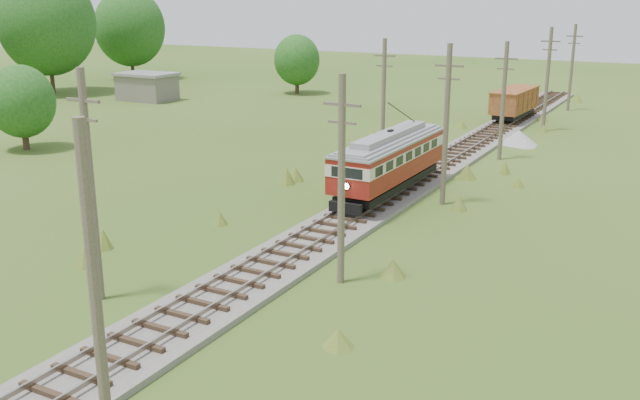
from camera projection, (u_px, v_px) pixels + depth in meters
The scene contains 17 objects.
railbed_main at pixel (409, 182), 44.55m from camera, with size 3.60×96.00×0.57m.
streetcar at pixel (390, 157), 41.17m from camera, with size 2.67×11.30×5.14m.
gondola at pixel (514, 102), 66.13m from camera, with size 2.87×7.85×2.57m.
gravel_pile at pixel (520, 138), 56.66m from camera, with size 3.07×3.26×1.12m.
utility_pole_r_1 at pixel (95, 295), 17.48m from camera, with size 0.30×0.30×8.80m.
utility_pole_r_2 at pixel (341, 179), 28.36m from camera, with size 1.60×0.30×8.60m.
utility_pole_r_3 at pixel (446, 124), 39.32m from camera, with size 1.60×0.30×9.00m.
utility_pole_r_4 at pixel (503, 100), 50.47m from camera, with size 1.60×0.30×8.40m.
utility_pole_r_5 at pixel (547, 78), 61.20m from camera, with size 1.60×0.30×8.90m.
utility_pole_r_6 at pixel (572, 67), 72.29m from camera, with size 1.60×0.30×8.70m.
utility_pole_l_a at pixel (91, 185), 26.68m from camera, with size 1.60×0.30×9.00m.
utility_pole_l_b at pixel (383, 98), 50.51m from camera, with size 1.60×0.30×8.60m.
tree_left_4 at pixel (46, 22), 83.95m from camera, with size 11.34×11.34×14.61m.
tree_left_5 at pixel (130, 28), 98.72m from camera, with size 9.66×9.66×12.44m.
tree_mid_a at pixel (297, 60), 85.04m from camera, with size 5.46×5.46×7.03m.
tree_mid_c at pixel (21, 102), 53.97m from camera, with size 5.04×5.04×6.49m.
shed at pixel (147, 86), 80.25m from camera, with size 6.40×4.40×3.10m.
Camera 1 is at (15.67, -6.55, 11.48)m, focal length 40.00 mm.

